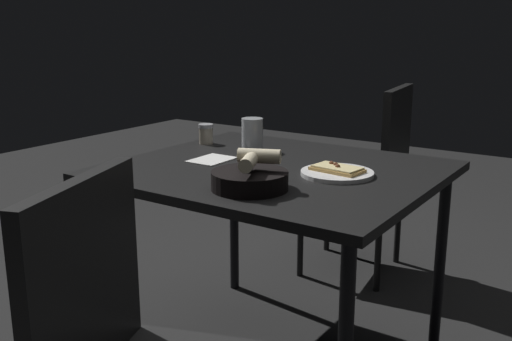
% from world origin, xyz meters
% --- Properties ---
extents(dining_table, '(0.92, 1.06, 0.72)m').
position_xyz_m(dining_table, '(0.00, 0.00, 0.66)').
color(dining_table, black).
rests_on(dining_table, ground).
extents(pizza_plate, '(0.23, 0.23, 0.04)m').
position_xyz_m(pizza_plate, '(0.02, -0.22, 0.73)').
color(pizza_plate, white).
rests_on(pizza_plate, dining_table).
extents(bread_basket, '(0.23, 0.23, 0.12)m').
position_xyz_m(bread_basket, '(-0.27, -0.09, 0.76)').
color(bread_basket, black).
rests_on(bread_basket, dining_table).
extents(beer_glass, '(0.08, 0.08, 0.12)m').
position_xyz_m(beer_glass, '(0.18, 0.22, 0.78)').
color(beer_glass, silver).
rests_on(beer_glass, dining_table).
extents(pepper_shaker, '(0.06, 0.06, 0.08)m').
position_xyz_m(pepper_shaker, '(0.18, 0.45, 0.76)').
color(pepper_shaker, '#BFB299').
rests_on(pepper_shaker, dining_table).
extents(napkin, '(0.16, 0.12, 0.00)m').
position_xyz_m(napkin, '(-0.04, 0.24, 0.72)').
color(napkin, white).
rests_on(napkin, dining_table).
extents(chair_far, '(0.49, 0.49, 0.92)m').
position_xyz_m(chair_far, '(0.91, 0.03, 0.52)').
color(chair_far, black).
rests_on(chair_far, ground).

